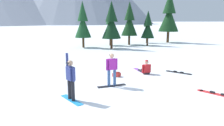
% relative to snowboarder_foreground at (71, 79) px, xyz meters
% --- Properties ---
extents(ground_plane, '(800.00, 800.00, 0.00)m').
position_rel_snowboarder_foreground_xyz_m(ground_plane, '(2.56, -0.13, -0.97)').
color(ground_plane, white).
extents(snowboarder_foreground, '(1.02, 1.46, 2.03)m').
position_rel_snowboarder_foreground_xyz_m(snowboarder_foreground, '(0.00, 0.00, 0.00)').
color(snowboarder_foreground, '#1E8CD8').
rests_on(snowboarder_foreground, ground_plane).
extents(snowboarder_midground, '(1.57, 0.59, 1.74)m').
position_rel_snowboarder_foreground_xyz_m(snowboarder_midground, '(2.02, 1.70, -0.05)').
color(snowboarder_midground, black).
rests_on(snowboarder_midground, ground_plane).
extents(snowboarder_background, '(0.75, 1.85, 0.93)m').
position_rel_snowboarder_foreground_xyz_m(snowboarder_background, '(4.55, 4.06, -0.65)').
color(snowboarder_background, black).
rests_on(snowboarder_background, ground_plane).
extents(loose_snowboard_near_left, '(1.42, 1.43, 0.09)m').
position_rel_snowboarder_foreground_xyz_m(loose_snowboard_near_left, '(6.78, 3.87, -0.94)').
color(loose_snowboard_near_left, black).
rests_on(loose_snowboard_near_left, ground_plane).
extents(loose_snowboard_far_spare, '(1.38, 1.68, 0.09)m').
position_rel_snowboarder_foreground_xyz_m(loose_snowboard_far_spare, '(6.72, -0.30, -0.94)').
color(loose_snowboard_far_spare, red).
rests_on(loose_snowboard_far_spare, ground_plane).
extents(backpack_red, '(0.56, 0.53, 0.30)m').
position_rel_snowboarder_foreground_xyz_m(backpack_red, '(2.59, 3.55, -0.83)').
color(backpack_red, red).
rests_on(backpack_red, ground_plane).
extents(pine_tree_tall, '(1.36, 1.36, 4.22)m').
position_rel_snowboarder_foreground_xyz_m(pine_tree_tall, '(10.30, 21.81, 1.33)').
color(pine_tree_tall, '#472D19').
rests_on(pine_tree_tall, ground_plane).
extents(pine_tree_slender, '(1.80, 1.80, 4.67)m').
position_rel_snowboarder_foreground_xyz_m(pine_tree_slender, '(9.40, 18.70, 1.58)').
color(pine_tree_slender, '#472D19').
rests_on(pine_tree_slender, ground_plane).
extents(pine_tree_young, '(1.84, 1.84, 4.96)m').
position_rel_snowboarder_foreground_xyz_m(pine_tree_young, '(4.45, 19.52, 1.74)').
color(pine_tree_young, '#472D19').
rests_on(pine_tree_young, ground_plane).
extents(pine_tree_twin, '(2.99, 2.99, 7.69)m').
position_rel_snowboarder_foreground_xyz_m(pine_tree_twin, '(13.74, 22.05, 3.23)').
color(pine_tree_twin, '#472D19').
rests_on(pine_tree_twin, ground_plane).
extents(pine_tree_broad, '(2.24, 2.24, 5.90)m').
position_rel_snowboarder_foreground_xyz_m(pine_tree_broad, '(7.16, 19.92, 2.25)').
color(pine_tree_broad, '#472D19').
rests_on(pine_tree_broad, ground_plane).
extents(pine_tree_short, '(2.03, 2.03, 5.71)m').
position_rel_snowboarder_foreground_xyz_m(pine_tree_short, '(0.79, 17.93, 2.15)').
color(pine_tree_short, '#472D19').
rests_on(pine_tree_short, ground_plane).
extents(pine_tree_leaning, '(2.30, 2.30, 5.63)m').
position_rel_snowboarder_foreground_xyz_m(pine_tree_leaning, '(4.14, 16.34, 2.11)').
color(pine_tree_leaning, '#472D19').
rests_on(pine_tree_leaning, ground_plane).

